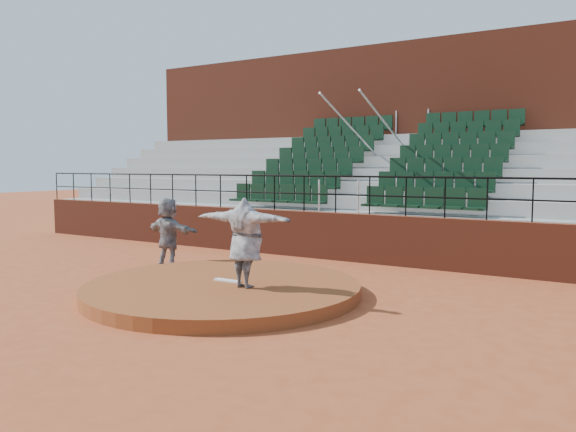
% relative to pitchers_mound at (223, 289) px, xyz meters
% --- Properties ---
extents(ground, '(90.00, 90.00, 0.00)m').
position_rel_pitchers_mound_xyz_m(ground, '(0.00, 0.00, -0.12)').
color(ground, '#A84A26').
rests_on(ground, ground).
extents(pitchers_mound, '(5.50, 5.50, 0.25)m').
position_rel_pitchers_mound_xyz_m(pitchers_mound, '(0.00, 0.00, 0.00)').
color(pitchers_mound, brown).
rests_on(pitchers_mound, ground).
extents(pitching_rubber, '(0.60, 0.15, 0.03)m').
position_rel_pitchers_mound_xyz_m(pitching_rubber, '(0.00, 0.15, 0.14)').
color(pitching_rubber, white).
rests_on(pitching_rubber, pitchers_mound).
extents(boundary_wall, '(24.00, 0.30, 1.30)m').
position_rel_pitchers_mound_xyz_m(boundary_wall, '(0.00, 5.00, 0.53)').
color(boundary_wall, maroon).
rests_on(boundary_wall, ground).
extents(wall_railing, '(24.04, 0.05, 1.03)m').
position_rel_pitchers_mound_xyz_m(wall_railing, '(0.00, 5.00, 1.90)').
color(wall_railing, black).
rests_on(wall_railing, boundary_wall).
extents(seating_deck, '(24.00, 5.97, 4.63)m').
position_rel_pitchers_mound_xyz_m(seating_deck, '(0.00, 8.65, 1.32)').
color(seating_deck, '#989893').
rests_on(seating_deck, ground).
extents(press_box_facade, '(24.00, 3.00, 7.10)m').
position_rel_pitchers_mound_xyz_m(press_box_facade, '(0.00, 12.60, 3.43)').
color(press_box_facade, maroon).
rests_on(press_box_facade, ground).
extents(pitcher, '(2.14, 0.62, 1.73)m').
position_rel_pitchers_mound_xyz_m(pitcher, '(0.64, -0.10, 0.99)').
color(pitcher, black).
rests_on(pitcher, pitchers_mound).
extents(fielder, '(1.69, 0.66, 1.79)m').
position_rel_pitchers_mound_xyz_m(fielder, '(-3.08, 1.71, 0.77)').
color(fielder, black).
rests_on(fielder, ground).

